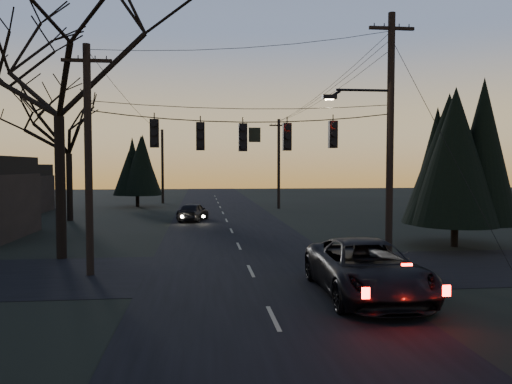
{
  "coord_description": "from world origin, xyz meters",
  "views": [
    {
      "loc": [
        -1.91,
        -8.92,
        4.07
      ],
      "look_at": [
        -0.02,
        7.99,
        3.17
      ],
      "focal_mm": 35.0,
      "sensor_mm": 36.0,
      "label": 1
    }
  ],
  "objects": [
    {
      "name": "bare_tree_dist",
      "position": [
        -11.55,
        29.24,
        6.95
      ],
      "size": [
        7.5,
        7.5,
        9.95
      ],
      "color": "black",
      "rests_on": "ground"
    },
    {
      "name": "utility_pole_right",
      "position": [
        5.5,
        10.0,
        0.0
      ],
      "size": [
        5.0,
        0.3,
        10.0
      ],
      "primitive_type": null,
      "color": "black",
      "rests_on": "ground"
    },
    {
      "name": "evergreen_dist",
      "position": [
        -8.17,
        41.73,
        3.83
      ],
      "size": [
        4.01,
        4.01,
        6.47
      ],
      "color": "black",
      "rests_on": "ground"
    },
    {
      "name": "utility_pole_far_l",
      "position": [
        -6.0,
        46.0,
        0.0
      ],
      "size": [
        0.3,
        0.3,
        8.0
      ],
      "primitive_type": null,
      "color": "black",
      "rests_on": "ground"
    },
    {
      "name": "suv_near",
      "position": [
        3.2,
        5.94,
        0.86
      ],
      "size": [
        2.95,
        6.24,
        1.72
      ],
      "primitive_type": "imported",
      "rotation": [
        0.0,
        0.0,
        -0.02
      ],
      "color": "black",
      "rests_on": "ground"
    },
    {
      "name": "cross_road",
      "position": [
        0.0,
        10.0,
        0.01
      ],
      "size": [
        60.0,
        7.0,
        0.02
      ],
      "primitive_type": "cube",
      "color": "black",
      "rests_on": "ground"
    },
    {
      "name": "main_road",
      "position": [
        0.0,
        20.0,
        0.01
      ],
      "size": [
        8.0,
        120.0,
        0.02
      ],
      "primitive_type": "cube",
      "color": "black",
      "rests_on": "ground"
    },
    {
      "name": "bare_tree_left",
      "position": [
        -7.98,
        13.59,
        8.7
      ],
      "size": [
        10.51,
        10.51,
        12.44
      ],
      "color": "black",
      "rests_on": "ground"
    },
    {
      "name": "utility_pole_far_r",
      "position": [
        5.5,
        38.0,
        0.0
      ],
      "size": [
        1.8,
        0.3,
        8.5
      ],
      "primitive_type": null,
      "color": "black",
      "rests_on": "ground"
    },
    {
      "name": "span_signal_assembly",
      "position": [
        -0.24,
        10.0,
        5.22
      ],
      "size": [
        11.5,
        0.44,
        1.62
      ],
      "color": "black",
      "rests_on": "ground"
    },
    {
      "name": "utility_pole_left",
      "position": [
        -6.0,
        10.0,
        0.0
      ],
      "size": [
        1.8,
        0.3,
        8.5
      ],
      "primitive_type": null,
      "color": "black",
      "rests_on": "ground"
    },
    {
      "name": "ground_plane",
      "position": [
        0.0,
        0.0,
        0.0
      ],
      "size": [
        160.0,
        160.0,
        0.0
      ],
      "primitive_type": "plane",
      "color": "black"
    },
    {
      "name": "sedan_oncoming_a",
      "position": [
        -2.46,
        27.96,
        0.68
      ],
      "size": [
        2.58,
        4.26,
        1.36
      ],
      "primitive_type": "imported",
      "rotation": [
        0.0,
        0.0,
        2.88
      ],
      "color": "black",
      "rests_on": "ground"
    },
    {
      "name": "evergreen_right",
      "position": [
        10.81,
        14.78,
        4.29
      ],
      "size": [
        4.64,
        4.64,
        7.39
      ],
      "color": "black",
      "rests_on": "ground"
    }
  ]
}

